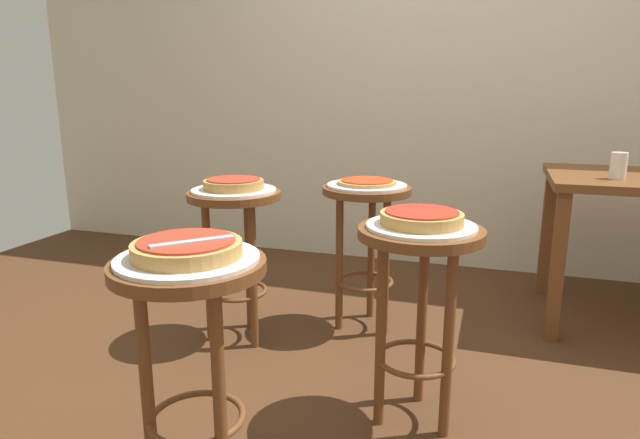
% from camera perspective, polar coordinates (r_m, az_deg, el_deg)
% --- Properties ---
extents(ground_plane, '(6.00, 6.00, 0.00)m').
position_cam_1_polar(ground_plane, '(2.35, 6.57, -16.05)').
color(ground_plane, '#4C2D19').
extents(back_wall, '(6.00, 0.10, 3.00)m').
position_cam_1_polar(back_wall, '(3.70, 12.62, 18.50)').
color(back_wall, beige).
rests_on(back_wall, ground_plane).
extents(stool_foreground, '(0.42, 0.42, 0.70)m').
position_cam_1_polar(stool_foreground, '(1.57, -13.23, -10.30)').
color(stool_foreground, brown).
rests_on(stool_foreground, ground_plane).
extents(serving_plate_foreground, '(0.38, 0.38, 0.01)m').
position_cam_1_polar(serving_plate_foreground, '(1.51, -13.59, -3.96)').
color(serving_plate_foreground, silver).
rests_on(serving_plate_foreground, stool_foreground).
extents(pizza_foreground, '(0.29, 0.29, 0.05)m').
position_cam_1_polar(pizza_foreground, '(1.50, -13.65, -2.92)').
color(pizza_foreground, tan).
rests_on(pizza_foreground, serving_plate_foreground).
extents(stool_middle, '(0.42, 0.42, 0.70)m').
position_cam_1_polar(stool_middle, '(1.89, 10.25, -6.04)').
color(stool_middle, brown).
rests_on(stool_middle, ground_plane).
extents(serving_plate_middle, '(0.36, 0.36, 0.01)m').
position_cam_1_polar(serving_plate_middle, '(1.84, 10.48, -0.69)').
color(serving_plate_middle, white).
rests_on(serving_plate_middle, stool_middle).
extents(pizza_middle, '(0.27, 0.27, 0.05)m').
position_cam_1_polar(pizza_middle, '(1.83, 10.52, 0.17)').
color(pizza_middle, tan).
rests_on(pizza_middle, serving_plate_middle).
extents(stool_leftside, '(0.42, 0.42, 0.70)m').
position_cam_1_polar(stool_leftside, '(2.52, -8.79, -1.02)').
color(stool_leftside, brown).
rests_on(stool_leftside, ground_plane).
extents(serving_plate_leftside, '(0.38, 0.38, 0.01)m').
position_cam_1_polar(serving_plate_leftside, '(2.48, -8.94, 3.03)').
color(serving_plate_leftside, white).
rests_on(serving_plate_leftside, stool_leftside).
extents(pizza_leftside, '(0.27, 0.27, 0.05)m').
position_cam_1_polar(pizza_leftside, '(2.48, -8.97, 3.68)').
color(pizza_leftside, '#B78442').
rests_on(pizza_leftside, serving_plate_leftside).
extents(stool_rear, '(0.42, 0.42, 0.70)m').
position_cam_1_polar(stool_rear, '(2.63, 4.81, -0.34)').
color(stool_rear, brown).
rests_on(stool_rear, ground_plane).
extents(serving_plate_rear, '(0.38, 0.38, 0.01)m').
position_cam_1_polar(serving_plate_rear, '(2.59, 4.89, 3.56)').
color(serving_plate_rear, silver).
rests_on(serving_plate_rear, stool_rear).
extents(pizza_rear, '(0.27, 0.27, 0.02)m').
position_cam_1_polar(pizza_rear, '(2.59, 4.89, 3.91)').
color(pizza_rear, tan).
rests_on(pizza_rear, serving_plate_rear).
extents(cup_near_edge, '(0.07, 0.07, 0.12)m').
position_cam_1_polar(cup_near_edge, '(2.86, 28.60, 4.93)').
color(cup_near_edge, silver).
rests_on(cup_near_edge, dining_table).
extents(pizza_server_knife, '(0.17, 0.17, 0.01)m').
position_cam_1_polar(pizza_server_knife, '(1.46, -13.11, -2.24)').
color(pizza_server_knife, silver).
rests_on(pizza_server_knife, pizza_foreground).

